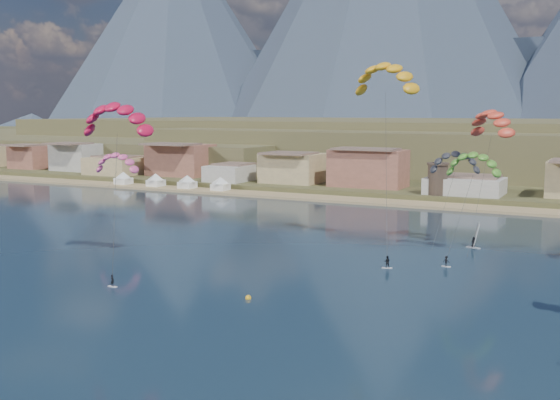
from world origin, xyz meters
name	(u,v)px	position (x,y,z in m)	size (l,w,h in m)	color
ground	(158,314)	(0.00, 0.00, 0.00)	(2400.00, 2400.00, 0.00)	black
beach	(410,204)	(0.00, 106.00, 0.25)	(2200.00, 12.00, 0.90)	tan
foothills	(552,148)	(22.39, 232.47, 9.08)	(940.00, 210.00, 18.00)	brown
town	(298,164)	(-40.00, 122.00, 8.00)	(400.00, 24.00, 12.00)	beige
watchtower	(438,179)	(5.00, 114.00, 6.37)	(5.82, 5.82, 8.60)	#47382D
beach_tents	(171,177)	(-76.25, 106.00, 3.71)	(43.40, 6.40, 5.00)	white
kitesurfer_red	(117,114)	(-20.66, 17.61, 23.67)	(14.37, 14.28, 27.50)	silver
kitesurfer_yellow	(386,74)	(11.60, 49.08, 30.37)	(13.43, 18.54, 34.37)	silver
kitesurfer_green	(473,161)	(26.67, 49.64, 15.97)	(9.39, 11.69, 18.91)	silver
distant_kite_pink	(116,159)	(-48.22, 49.03, 13.86)	(10.56, 7.07, 17.23)	#262626
distant_kite_dark	(455,159)	(21.90, 57.86, 15.72)	(9.70, 6.85, 18.73)	#262626
distant_kite_orange	(492,119)	(28.63, 54.08, 22.83)	(9.97, 10.30, 25.79)	#262626
windsurfer	(475,240)	(25.92, 57.23, 1.43)	(2.70, 2.91, 4.51)	silver
buoy	(248,298)	(6.41, 10.49, 0.13)	(0.78, 0.78, 0.78)	yellow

